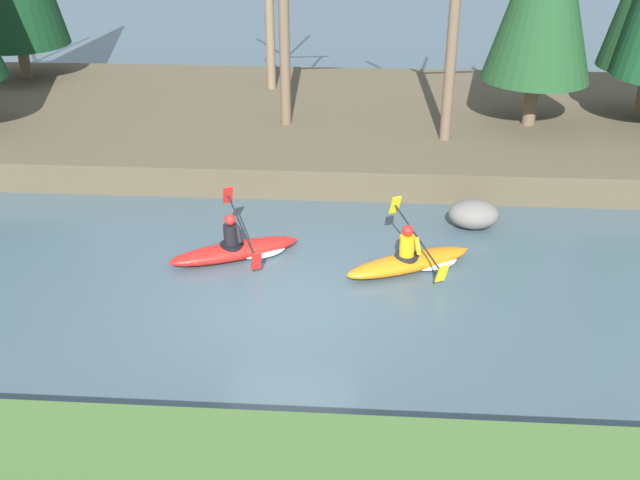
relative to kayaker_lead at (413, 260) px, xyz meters
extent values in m
plane|color=#425660|center=(-2.35, -1.51, -0.20)|extent=(90.00, 90.00, 0.00)
cube|color=brown|center=(-2.35, 8.04, 0.18)|extent=(44.00, 9.73, 0.75)
cylinder|color=brown|center=(-12.47, 10.93, 1.10)|extent=(0.36, 0.36, 1.09)
cylinder|color=brown|center=(3.44, 7.06, 1.19)|extent=(0.36, 0.36, 1.27)
cylinder|color=#7A664C|center=(-4.10, 10.15, 2.96)|extent=(0.28, 0.28, 4.80)
cylinder|color=brown|center=(-3.26, 6.67, 2.87)|extent=(0.28, 0.28, 4.64)
cylinder|color=brown|center=(1.03, 5.69, 3.11)|extent=(0.28, 0.28, 5.11)
ellipsoid|color=orange|center=(-0.10, -0.05, -0.03)|extent=(2.67, 1.77, 0.34)
cone|color=orange|center=(1.00, 0.52, -0.01)|extent=(0.40, 0.34, 0.20)
cylinder|color=black|center=(-0.15, -0.08, 0.12)|extent=(0.65, 0.65, 0.08)
cylinder|color=yellow|center=(-0.15, -0.08, 0.37)|extent=(0.40, 0.40, 0.42)
sphere|color=red|center=(-0.15, -0.08, 0.69)|extent=(0.31, 0.31, 0.23)
cylinder|color=yellow|center=(-0.17, 0.18, 0.45)|extent=(0.18, 0.24, 0.35)
cylinder|color=yellow|center=(0.05, -0.24, 0.45)|extent=(0.18, 0.24, 0.35)
cylinder|color=black|center=(0.06, 0.03, 0.49)|extent=(0.91, 1.72, 0.65)
cube|color=yellow|center=(-0.38, 0.87, 0.80)|extent=(0.25, 0.23, 0.41)
cube|color=yellow|center=(0.49, -0.82, 0.18)|extent=(0.25, 0.23, 0.41)
ellipsoid|color=white|center=(0.38, 0.20, -0.11)|extent=(1.30, 1.13, 0.18)
ellipsoid|color=red|center=(-3.65, 0.20, -0.03)|extent=(2.69, 1.71, 0.34)
cone|color=red|center=(-2.53, 0.74, -0.01)|extent=(0.40, 0.33, 0.20)
cylinder|color=black|center=(-3.69, 0.18, 0.12)|extent=(0.64, 0.64, 0.08)
cylinder|color=black|center=(-3.69, 0.18, 0.37)|extent=(0.40, 0.40, 0.42)
sphere|color=red|center=(-3.69, 0.18, 0.69)|extent=(0.31, 0.31, 0.23)
cylinder|color=black|center=(-3.71, 0.44, 0.45)|extent=(0.18, 0.24, 0.35)
cylinder|color=black|center=(-3.50, 0.00, 0.45)|extent=(0.18, 0.24, 0.35)
cylinder|color=black|center=(-3.49, 0.28, 0.49)|extent=(0.86, 1.74, 0.65)
cube|color=red|center=(-3.90, 1.13, 0.80)|extent=(0.25, 0.23, 0.41)
cube|color=red|center=(-3.07, -0.58, 0.18)|extent=(0.25, 0.23, 0.41)
ellipsoid|color=white|center=(-3.15, 0.44, -0.11)|extent=(1.29, 1.11, 0.18)
ellipsoid|color=slate|center=(1.41, 2.00, 0.12)|extent=(1.12, 0.87, 0.63)
camera|label=1|loc=(-0.99, -13.18, 7.21)|focal=42.00mm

